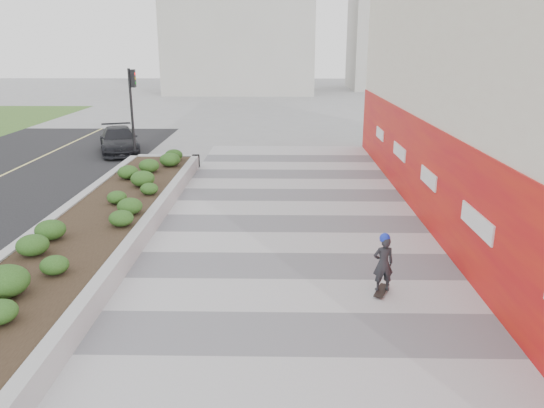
{
  "coord_description": "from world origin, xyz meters",
  "views": [
    {
      "loc": [
        -0.34,
        -7.07,
        5.23
      ],
      "look_at": [
        -0.6,
        6.62,
        1.1
      ],
      "focal_mm": 35.0,
      "sensor_mm": 36.0,
      "label": 1
    }
  ],
  "objects": [
    {
      "name": "skateboarder",
      "position": [
        1.86,
        3.53,
        0.71
      ],
      "size": [
        0.49,
        0.74,
        1.4
      ],
      "rotation": [
        0.0,
        0.0,
        -0.4
      ],
      "color": "beige",
      "rests_on": "ground"
    },
    {
      "name": "planter",
      "position": [
        -5.5,
        7.0,
        0.42
      ],
      "size": [
        3.0,
        18.0,
        0.9
      ],
      "color": "#9E9EA0",
      "rests_on": "ground"
    },
    {
      "name": "building",
      "position": [
        6.98,
        8.98,
        3.98
      ],
      "size": [
        6.04,
        24.08,
        8.0
      ],
      "color": "beige",
      "rests_on": "ground"
    },
    {
      "name": "traffic_signal_near",
      "position": [
        -7.23,
        17.5,
        2.76
      ],
      "size": [
        0.33,
        0.28,
        4.2
      ],
      "color": "black",
      "rests_on": "ground"
    },
    {
      "name": "manhole_cover",
      "position": [
        0.5,
        3.0,
        0.0
      ],
      "size": [
        0.44,
        0.44,
        0.01
      ],
      "primitive_type": "cylinder",
      "color": "#595654",
      "rests_on": "ground"
    },
    {
      "name": "ground",
      "position": [
        0.0,
        0.0,
        0.0
      ],
      "size": [
        160.0,
        160.0,
        0.0
      ],
      "primitive_type": "plane",
      "color": "gray",
      "rests_on": "ground"
    },
    {
      "name": "walkway",
      "position": [
        0.0,
        3.0,
        0.01
      ],
      "size": [
        8.0,
        36.0,
        0.01
      ],
      "primitive_type": "cube",
      "color": "#A8A8AD",
      "rests_on": "ground"
    },
    {
      "name": "car_dark",
      "position": [
        -8.5,
        19.06,
        0.64
      ],
      "size": [
        3.15,
        4.73,
        1.27
      ],
      "primitive_type": "imported",
      "rotation": [
        0.0,
        0.0,
        0.34
      ],
      "color": "black",
      "rests_on": "ground"
    }
  ]
}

